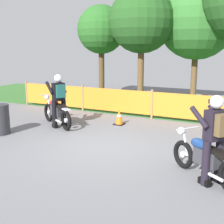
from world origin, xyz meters
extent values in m
cube|color=slate|center=(0.00, 0.00, -0.01)|extent=(24.00, 24.00, 0.02)
cube|color=#386B2D|center=(0.00, 6.46, 0.01)|extent=(24.00, 5.85, 0.01)
cylinder|color=#997547|center=(-5.83, 3.54, 0.53)|extent=(0.08, 0.08, 1.05)
cylinder|color=#997547|center=(-2.91, 3.54, 0.53)|extent=(0.08, 0.08, 1.05)
cylinder|color=#997547|center=(0.00, 3.54, 0.53)|extent=(0.08, 0.08, 1.05)
cube|color=orange|center=(-4.37, 3.54, 0.54)|extent=(2.83, 0.02, 0.85)
cube|color=orange|center=(-1.46, 3.54, 0.54)|extent=(2.83, 0.02, 0.85)
cube|color=orange|center=(1.46, 3.54, 0.54)|extent=(2.83, 0.02, 0.85)
cylinder|color=brown|center=(-3.88, 6.84, 1.26)|extent=(0.28, 0.28, 2.52)
sphere|color=#286023|center=(-3.88, 6.84, 3.34)|extent=(2.35, 2.35, 2.35)
cylinder|color=brown|center=(-1.60, 6.40, 1.33)|extent=(0.28, 0.28, 2.65)
sphere|color=#23511E|center=(-1.60, 6.40, 3.66)|extent=(2.89, 2.89, 2.89)
cylinder|color=brown|center=(0.45, 8.01, 1.23)|extent=(0.28, 0.28, 2.45)
sphere|color=#33702D|center=(0.45, 8.01, 3.70)|extent=(3.57, 3.57, 3.57)
torus|color=black|center=(-3.01, 1.51, 0.32)|extent=(0.61, 0.41, 0.64)
cylinder|color=silver|center=(-3.01, 1.51, 0.32)|extent=(0.15, 0.12, 0.14)
torus|color=black|center=(-1.80, 0.82, 0.32)|extent=(0.61, 0.41, 0.64)
cylinder|color=silver|center=(-1.80, 0.82, 0.32)|extent=(0.15, 0.12, 0.14)
cube|color=#38383D|center=(-2.36, 1.14, 0.50)|extent=(0.64, 0.50, 0.32)
ellipsoid|color=maroon|center=(-2.56, 1.26, 0.72)|extent=(0.57, 0.46, 0.22)
cube|color=black|center=(-2.14, 1.02, 0.69)|extent=(0.59, 0.47, 0.10)
cube|color=silver|center=(-1.80, 0.82, 0.67)|extent=(0.39, 0.32, 0.04)
cylinder|color=silver|center=(-2.96, 1.48, 0.61)|extent=(0.23, 0.16, 0.57)
sphere|color=white|center=(-3.10, 1.56, 0.84)|extent=(0.24, 0.24, 0.18)
cylinder|color=silver|center=(-2.92, 1.46, 0.95)|extent=(0.32, 0.54, 0.03)
cylinder|color=silver|center=(-2.17, 0.88, 0.26)|extent=(0.51, 0.33, 0.07)
torus|color=black|center=(2.17, -0.50, 0.30)|extent=(0.54, 0.44, 0.60)
cylinder|color=silver|center=(2.17, -0.50, 0.30)|extent=(0.14, 0.12, 0.13)
cube|color=#38383D|center=(2.73, -0.92, 0.47)|extent=(0.59, 0.52, 0.30)
ellipsoid|color=navy|center=(2.56, -0.79, 0.68)|extent=(0.53, 0.47, 0.21)
cube|color=black|center=(2.92, -1.06, 0.65)|extent=(0.54, 0.48, 0.09)
cylinder|color=silver|center=(2.21, -0.53, 0.57)|extent=(0.21, 0.17, 0.53)
sphere|color=white|center=(2.09, -0.44, 0.79)|extent=(0.24, 0.24, 0.17)
cylinder|color=silver|center=(2.24, -0.56, 0.89)|extent=(0.36, 0.47, 0.03)
cylinder|color=silver|center=(2.87, -1.20, 0.24)|extent=(0.45, 0.36, 0.07)
cylinder|color=black|center=(-2.31, 0.93, 0.43)|extent=(0.20, 0.20, 0.86)
cube|color=black|center=(-2.31, 0.93, 0.06)|extent=(0.28, 0.22, 0.12)
cylinder|color=black|center=(-2.15, 1.21, 0.43)|extent=(0.20, 0.20, 0.86)
cube|color=black|center=(-2.15, 1.21, 0.06)|extent=(0.28, 0.22, 0.12)
cube|color=black|center=(-2.23, 1.07, 1.14)|extent=(0.39, 0.43, 0.56)
cylinder|color=black|center=(-2.50, 0.97, 1.26)|extent=(0.47, 0.33, 0.38)
cylinder|color=black|center=(-2.28, 1.35, 1.26)|extent=(0.47, 0.33, 0.38)
sphere|color=silver|center=(-2.23, 1.07, 1.56)|extent=(0.34, 0.34, 0.25)
cube|color=black|center=(-2.32, 1.12, 1.56)|extent=(0.12, 0.17, 0.08)
cube|color=#194C47|center=(-2.08, 0.99, 1.18)|extent=(0.28, 0.32, 0.40)
cylinder|color=black|center=(2.74, -1.14, 0.43)|extent=(0.21, 0.21, 0.86)
cube|color=black|center=(2.74, -1.14, 0.06)|extent=(0.27, 0.24, 0.12)
cylinder|color=black|center=(2.94, -0.88, 0.43)|extent=(0.21, 0.21, 0.86)
cube|color=black|center=(2.94, -0.88, 0.06)|extent=(0.27, 0.24, 0.12)
cube|color=black|center=(2.84, -1.01, 1.14)|extent=(0.41, 0.43, 0.56)
cylinder|color=black|center=(2.57, -1.08, 1.26)|extent=(0.45, 0.37, 0.38)
cylinder|color=black|center=(2.83, -0.72, 1.26)|extent=(0.45, 0.37, 0.38)
sphere|color=white|center=(2.84, -1.01, 1.56)|extent=(0.35, 0.35, 0.25)
cube|color=black|center=(2.76, -0.95, 1.56)|extent=(0.13, 0.16, 0.08)
cube|color=brown|center=(2.98, -1.11, 1.18)|extent=(0.30, 0.32, 0.40)
cube|color=black|center=(-0.66, 2.22, 0.01)|extent=(0.32, 0.32, 0.03)
cone|color=orange|center=(-0.66, 2.22, 0.28)|extent=(0.26, 0.26, 0.50)
cylinder|color=white|center=(-0.66, 2.22, 0.31)|extent=(0.15, 0.15, 0.06)
camera|label=1|loc=(3.64, -6.69, 2.54)|focal=49.35mm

